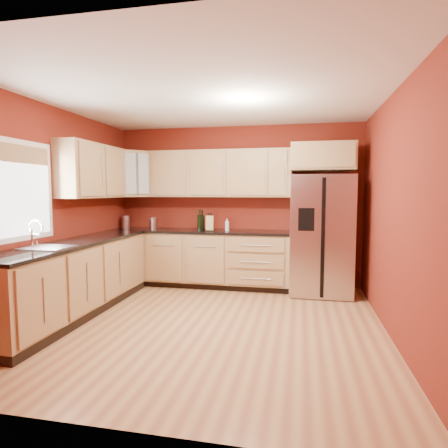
{
  "coord_description": "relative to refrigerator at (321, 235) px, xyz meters",
  "views": [
    {
      "loc": [
        1.05,
        -4.11,
        1.54
      ],
      "look_at": [
        0.02,
        0.9,
        1.09
      ],
      "focal_mm": 30.0,
      "sensor_mm": 36.0,
      "label": 1
    }
  ],
  "objects": [
    {
      "name": "sink_faucet",
      "position": [
        -3.04,
        -2.12,
        0.18
      ],
      "size": [
        0.5,
        0.42,
        0.3
      ],
      "primitive_type": null,
      "color": "white",
      "rests_on": "countertop_left"
    },
    {
      "name": "base_cabinets_left",
      "position": [
        -3.05,
        -1.62,
        -0.45
      ],
      "size": [
        0.6,
        2.8,
        0.88
      ],
      "primitive_type": "cube",
      "color": "#A57E50",
      "rests_on": "floor"
    },
    {
      "name": "base_cabinets_back",
      "position": [
        -1.9,
        0.07,
        -0.45
      ],
      "size": [
        2.9,
        0.6,
        0.88
      ],
      "primitive_type": "cube",
      "color": "#A57E50",
      "rests_on": "floor"
    },
    {
      "name": "wall_right",
      "position": [
        0.65,
        -1.62,
        0.41
      ],
      "size": [
        0.04,
        4.0,
        2.6
      ],
      "primitive_type": "cube",
      "color": "maroon",
      "rests_on": "floor"
    },
    {
      "name": "ceiling",
      "position": [
        -1.35,
        -1.62,
        1.71
      ],
      "size": [
        4.0,
        4.0,
        0.0
      ],
      "primitive_type": "plane",
      "color": "silver",
      "rests_on": "wall_back"
    },
    {
      "name": "wall_left",
      "position": [
        -3.35,
        -1.62,
        0.41
      ],
      "size": [
        0.04,
        4.0,
        2.6
      ],
      "primitive_type": "cube",
      "color": "maroon",
      "rests_on": "floor"
    },
    {
      "name": "wall_front",
      "position": [
        -1.35,
        -3.62,
        0.41
      ],
      "size": [
        4.0,
        0.04,
        2.6
      ],
      "primitive_type": "cube",
      "color": "maroon",
      "rests_on": "floor"
    },
    {
      "name": "wine_bottle_b",
      "position": [
        -1.89,
        0.06,
        0.2
      ],
      "size": [
        0.09,
        0.09,
        0.34
      ],
      "primitive_type": null,
      "rotation": [
        0.0,
        0.0,
        0.25
      ],
      "color": "black",
      "rests_on": "countertop_back"
    },
    {
      "name": "countertop_left",
      "position": [
        -3.04,
        -1.62,
        0.01
      ],
      "size": [
        0.62,
        2.8,
        0.04
      ],
      "primitive_type": "cube",
      "color": "black",
      "rests_on": "base_cabinets_left"
    },
    {
      "name": "upper_cabinets_left",
      "position": [
        -3.19,
        -0.9,
        0.94
      ],
      "size": [
        0.33,
        1.35,
        0.75
      ],
      "primitive_type": "cube",
      "color": "#A57E50",
      "rests_on": "wall_left"
    },
    {
      "name": "window",
      "position": [
        -3.33,
        -2.12,
        0.66
      ],
      "size": [
        0.03,
        0.9,
        1.0
      ],
      "primitive_type": "cube",
      "color": "white",
      "rests_on": "wall_left"
    },
    {
      "name": "refrigerator",
      "position": [
        0.0,
        0.0,
        0.0
      ],
      "size": [
        0.9,
        0.75,
        1.78
      ],
      "primitive_type": "cube",
      "color": "#B9B9BE",
      "rests_on": "floor"
    },
    {
      "name": "floor",
      "position": [
        -1.35,
        -1.62,
        -0.89
      ],
      "size": [
        4.0,
        4.0,
        0.0
      ],
      "primitive_type": "plane",
      "color": "#A96841",
      "rests_on": "ground"
    },
    {
      "name": "canister_left",
      "position": [
        -3.2,
        0.1,
        0.14
      ],
      "size": [
        0.14,
        0.14,
        0.22
      ],
      "primitive_type": "cylinder",
      "rotation": [
        0.0,
        0.0,
        -0.08
      ],
      "color": "#B9B9BE",
      "rests_on": "countertop_back"
    },
    {
      "name": "over_fridge_cabinet",
      "position": [
        0.0,
        0.07,
        1.16
      ],
      "size": [
        0.92,
        0.6,
        0.4
      ],
      "primitive_type": "cube",
      "color": "#A57E50",
      "rests_on": "wall_back"
    },
    {
      "name": "soap_dispenser",
      "position": [
        -1.45,
        0.06,
        0.12
      ],
      "size": [
        0.07,
        0.07,
        0.19
      ],
      "primitive_type": "cylinder",
      "rotation": [
        0.0,
        0.0,
        0.2
      ],
      "color": "white",
      "rests_on": "countertop_back"
    },
    {
      "name": "wall_back",
      "position": [
        -1.35,
        0.38,
        0.41
      ],
      "size": [
        4.0,
        0.04,
        2.6
      ],
      "primitive_type": "cube",
      "color": "maroon",
      "rests_on": "floor"
    },
    {
      "name": "corner_upper_cabinet",
      "position": [
        -3.02,
        0.04,
        0.94
      ],
      "size": [
        0.67,
        0.67,
        0.75
      ],
      "primitive_type": "cube",
      "rotation": [
        0.0,
        0.0,
        0.79
      ],
      "color": "#A57E50",
      "rests_on": "wall_back"
    },
    {
      "name": "wine_bottle_a",
      "position": [
        -1.86,
        0.11,
        0.19
      ],
      "size": [
        0.07,
        0.07,
        0.32
      ],
      "primitive_type": null,
      "rotation": [
        0.0,
        0.0,
        -0.06
      ],
      "color": "black",
      "rests_on": "countertop_back"
    },
    {
      "name": "countertop_back",
      "position": [
        -1.9,
        0.06,
        0.01
      ],
      "size": [
        2.9,
        0.62,
        0.04
      ],
      "primitive_type": "cube",
      "color": "black",
      "rests_on": "base_cabinets_back"
    },
    {
      "name": "canister_right",
      "position": [
        -2.67,
        0.02,
        0.13
      ],
      "size": [
        0.12,
        0.12,
        0.19
      ],
      "primitive_type": "cylinder",
      "rotation": [
        0.0,
        0.0,
        -0.0
      ],
      "color": "#B9B9BE",
      "rests_on": "countertop_back"
    },
    {
      "name": "upper_cabinets_back",
      "position": [
        -1.6,
        0.21,
        0.94
      ],
      "size": [
        2.3,
        0.33,
        0.75
      ],
      "primitive_type": "cube",
      "color": "#A57E50",
      "rests_on": "wall_back"
    },
    {
      "name": "knife_block",
      "position": [
        -1.71,
        0.0,
        0.15
      ],
      "size": [
        0.13,
        0.12,
        0.23
      ],
      "primitive_type": "cube",
      "rotation": [
        0.0,
        0.0,
        0.18
      ],
      "color": "tan",
      "rests_on": "countertop_back"
    }
  ]
}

